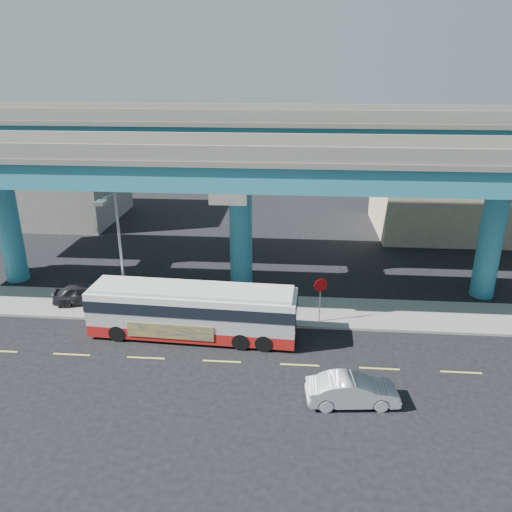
# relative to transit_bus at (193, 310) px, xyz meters

# --- Properties ---
(ground) EXTENTS (120.00, 120.00, 0.00)m
(ground) POSITION_rel_transit_bus_xyz_m (1.94, -2.18, -1.62)
(ground) COLOR black
(ground) RESTS_ON ground
(sidewalk) EXTENTS (70.00, 4.00, 0.15)m
(sidewalk) POSITION_rel_transit_bus_xyz_m (1.94, 3.32, -1.55)
(sidewalk) COLOR gray
(sidewalk) RESTS_ON ground
(lane_markings) EXTENTS (58.00, 0.12, 0.01)m
(lane_markings) POSITION_rel_transit_bus_xyz_m (1.94, -2.48, -1.62)
(lane_markings) COLOR #D8C64C
(lane_markings) RESTS_ON ground
(viaduct) EXTENTS (52.00, 12.40, 11.70)m
(viaduct) POSITION_rel_transit_bus_xyz_m (1.94, 6.93, 7.52)
(viaduct) COLOR teal
(viaduct) RESTS_ON ground
(building_beige) EXTENTS (14.00, 10.23, 7.00)m
(building_beige) POSITION_rel_transit_bus_xyz_m (19.94, 20.80, 1.89)
(building_beige) COLOR #C3B08B
(building_beige) RESTS_ON ground
(building_concrete) EXTENTS (12.00, 10.00, 9.00)m
(building_concrete) POSITION_rel_transit_bus_xyz_m (-18.06, 21.82, 2.88)
(building_concrete) COLOR gray
(building_concrete) RESTS_ON ground
(transit_bus) EXTENTS (11.65, 3.05, 2.96)m
(transit_bus) POSITION_rel_transit_bus_xyz_m (0.00, 0.00, 0.00)
(transit_bus) COLOR #9F1513
(transit_bus) RESTS_ON ground
(sedan) EXTENTS (2.25, 4.41, 1.36)m
(sedan) POSITION_rel_transit_bus_xyz_m (8.27, -5.36, -0.94)
(sedan) COLOR #BABABF
(sedan) RESTS_ON ground
(parked_car) EXTENTS (3.53, 4.56, 1.28)m
(parked_car) POSITION_rel_transit_bus_xyz_m (-7.71, 3.35, -0.83)
(parked_car) COLOR #29292D
(parked_car) RESTS_ON sidewalk
(street_lamp) EXTENTS (0.50, 2.54, 7.81)m
(street_lamp) POSITION_rel_transit_bus_xyz_m (-4.45, 1.26, 3.60)
(street_lamp) COLOR gray
(street_lamp) RESTS_ON sidewalk
(stop_sign) EXTENTS (0.78, 0.33, 2.75)m
(stop_sign) POSITION_rel_transit_bus_xyz_m (7.07, 2.00, 0.53)
(stop_sign) COLOR gray
(stop_sign) RESTS_ON sidewalk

